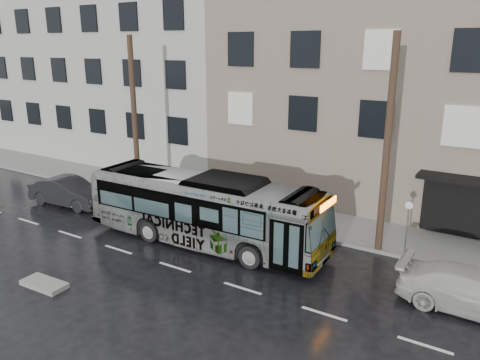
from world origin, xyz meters
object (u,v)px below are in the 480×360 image
object	(u,v)px
bus	(204,209)
utility_pole_rear	(135,119)
dark_sedan	(69,192)
sign_post	(407,228)
white_sedan	(474,292)
utility_pole_front	(387,147)

from	to	relation	value
bus	utility_pole_rear	bearing A→B (deg)	64.20
utility_pole_rear	bus	bearing A→B (deg)	-24.12
dark_sedan	utility_pole_rear	bearing A→B (deg)	-44.20
utility_pole_rear	sign_post	xyz separation A→B (m)	(15.10, 0.00, -3.30)
bus	white_sedan	size ratio (longest dim) A/B	2.33
sign_post	dark_sedan	world-z (taller)	sign_post
bus	dark_sedan	xyz separation A→B (m)	(-9.46, 0.17, -0.81)
utility_pole_front	utility_pole_rear	size ratio (longest dim) A/B	1.00
dark_sedan	utility_pole_front	bearing A→B (deg)	-85.11
bus	dark_sedan	size ratio (longest dim) A/B	2.42
sign_post	utility_pole_rear	bearing A→B (deg)	180.00
sign_post	white_sedan	distance (m)	4.22
utility_pole_front	white_sedan	xyz separation A→B (m)	(4.03, -2.96, -3.94)
utility_pole_front	bus	world-z (taller)	utility_pole_front
utility_pole_rear	sign_post	distance (m)	15.46
utility_pole_rear	utility_pole_front	bearing A→B (deg)	0.00
bus	white_sedan	world-z (taller)	bus
utility_pole_rear	bus	size ratio (longest dim) A/B	0.79
white_sedan	dark_sedan	distance (m)	20.43
sign_post	white_sedan	size ratio (longest dim) A/B	0.49
white_sedan	dark_sedan	xyz separation A→B (m)	(-20.43, -0.02, 0.07)
sign_post	bus	xyz separation A→B (m)	(-8.04, -3.16, 0.24)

